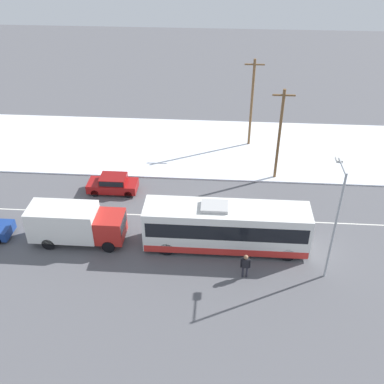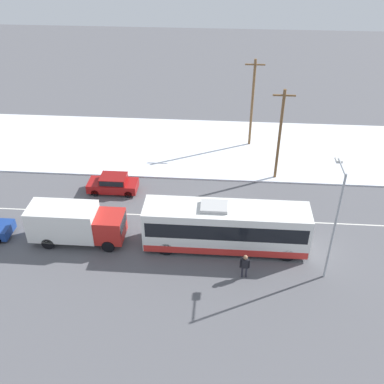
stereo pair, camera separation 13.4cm
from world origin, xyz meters
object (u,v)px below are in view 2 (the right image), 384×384
Objects in this scene: sedan_car at (113,183)px; utility_pole_roadside at (280,134)px; city_bus at (226,227)px; box_truck at (75,223)px; pedestrian_at_stop at (245,264)px; utility_pole_snowlot at (252,102)px; streetlamp at (336,212)px.

utility_pole_roadside is at bearing -166.74° from sedan_car.
city_bus reaches higher than sedan_car.
utility_pole_roadside reaches higher than box_truck.
pedestrian_at_stop is 13.25m from utility_pole_roadside.
utility_pole_roadside is at bearing 66.23° from city_bus.
pedestrian_at_stop is 0.21× the size of utility_pole_snowlot.
sedan_car is at bearing 138.63° from pedestrian_at_stop.
pedestrian_at_stop reaches higher than sedan_car.
city_bus is 1.70× the size of box_truck.
streetlamp is 11.89m from utility_pole_roadside.
city_bus is 1.38× the size of utility_pole_roadside.
sedan_car is (1.18, 6.51, -0.75)m from box_truck.
city_bus is 6.14× the size of pedestrian_at_stop.
utility_pole_snowlot is at bearing 51.40° from box_truck.
pedestrian_at_stop is 0.24× the size of streetlamp.
box_truck is at bearing 173.43° from streetlamp.
city_bus is at bearing 0.75° from box_truck.
streetlamp is 0.91× the size of utility_pole_snowlot.
box_truck is at bearing -146.62° from utility_pole_roadside.
city_bus is 10.76m from utility_pole_roadside.
utility_pole_snowlot is (12.69, 15.89, 2.90)m from box_truck.
utility_pole_roadside is (2.94, 12.54, 3.11)m from pedestrian_at_stop.
box_truck is at bearing 79.70° from sedan_car.
city_bus is 3.29m from pedestrian_at_stop.
utility_pole_snowlot is at bearing -140.81° from sedan_car.
city_bus is 1.31× the size of utility_pole_snowlot.
city_bus is 2.75× the size of sedan_car.
box_truck reaches higher than pedestrian_at_stop.
city_bus is at bearing 162.02° from streetlamp.
utility_pole_snowlot reaches higher than sedan_car.
streetlamp is at bearing -76.50° from utility_pole_snowlot.
sedan_car is 14.34m from utility_pole_roadside.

